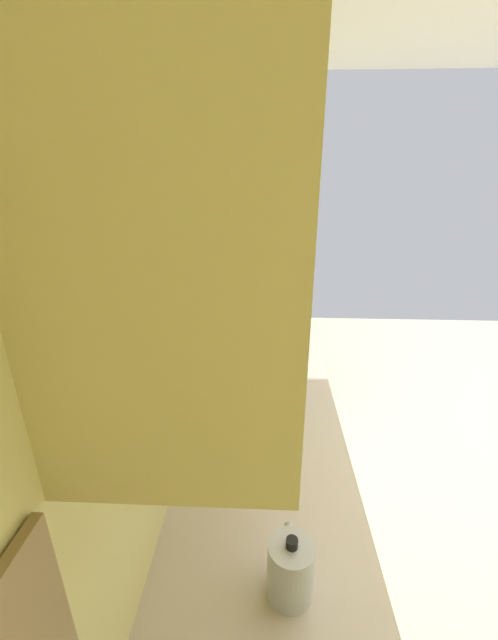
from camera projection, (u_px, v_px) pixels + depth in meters
The scene contains 8 objects.
ground_plane at pixel (492, 515), 2.24m from camera, with size 6.29×6.29×0.00m, color beige.
wall_back at pixel (191, 297), 1.82m from camera, with size 4.05×0.12×2.66m, color #E4D57F.
counter_run at pixel (263, 502), 1.78m from camera, with size 3.15×0.64×0.91m.
upper_cabinets at pixel (230, 201), 1.28m from camera, with size 1.90×0.35×0.65m.
oven_range at pixel (269, 335), 3.51m from camera, with size 0.62×0.69×1.09m.
microwave at pixel (263, 322), 2.21m from camera, with size 0.53×0.33×0.33m.
bowl at pixel (280, 392), 1.76m from camera, with size 0.15×0.15×0.07m.
kettle at pixel (290, 569), 0.93m from camera, with size 0.16×0.11×0.19m.
Camera 1 is at (-1.72, 1.36, 1.91)m, focal length 21.35 mm.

